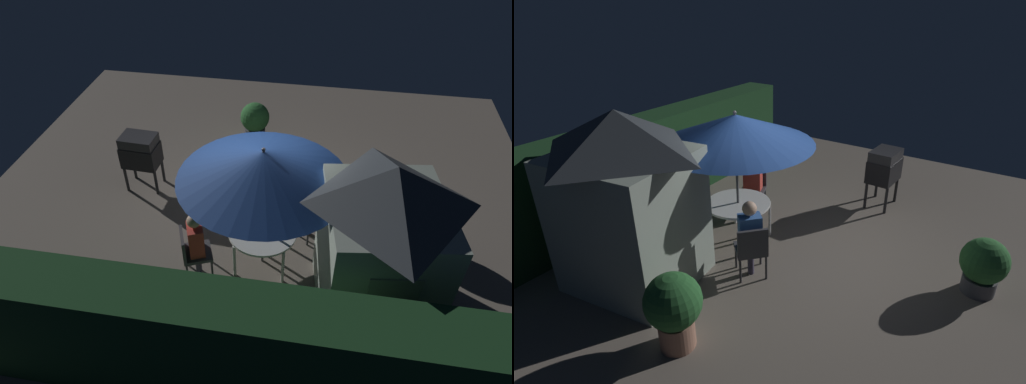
# 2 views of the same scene
# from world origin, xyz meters

# --- Properties ---
(ground_plane) EXTENTS (11.00, 11.00, 0.00)m
(ground_plane) POSITION_xyz_m (0.00, 0.00, 0.00)
(ground_plane) COLOR #6B6056
(hedge_backdrop) EXTENTS (7.49, 0.73, 1.84)m
(hedge_backdrop) POSITION_xyz_m (0.00, 3.50, 0.92)
(hedge_backdrop) COLOR #193D1E
(hedge_backdrop) RESTS_ON ground
(garden_shed) EXTENTS (1.90, 2.06, 2.64)m
(garden_shed) POSITION_xyz_m (-2.07, 1.79, 1.35)
(garden_shed) COLOR gray
(garden_shed) RESTS_ON ground
(patio_table) EXTENTS (1.12, 1.12, 0.72)m
(patio_table) POSITION_xyz_m (-0.32, 1.20, 0.66)
(patio_table) COLOR white
(patio_table) RESTS_ON ground
(patio_umbrella) EXTENTS (2.59, 2.59, 2.33)m
(patio_umbrella) POSITION_xyz_m (-0.32, 1.20, 2.03)
(patio_umbrella) COLOR #4C4C51
(patio_umbrella) RESTS_ON ground
(bbq_grill) EXTENTS (0.73, 0.54, 1.20)m
(bbq_grill) POSITION_xyz_m (2.35, -0.45, 0.85)
(bbq_grill) COLOR black
(bbq_grill) RESTS_ON ground
(chair_near_shed) EXTENTS (0.60, 0.60, 0.90)m
(chair_near_shed) POSITION_xyz_m (0.76, 1.64, 0.52)
(chair_near_shed) COLOR #38383D
(chair_near_shed) RESTS_ON ground
(chair_far_side) EXTENTS (0.65, 0.65, 0.90)m
(chair_far_side) POSITION_xyz_m (-1.10, 0.35, 0.52)
(chair_far_side) COLOR #38383D
(chair_far_side) RESTS_ON ground
(potted_plant_by_shed) EXTENTS (0.71, 0.71, 1.04)m
(potted_plant_by_shed) POSITION_xyz_m (-2.73, 0.31, 0.60)
(potted_plant_by_shed) COLOR #936651
(potted_plant_by_shed) RESTS_ON ground
(potted_plant_by_grill) EXTENTS (0.67, 0.67, 0.87)m
(potted_plant_by_grill) POSITION_xyz_m (0.46, -2.63, 0.47)
(potted_plant_by_grill) COLOR #4C4C51
(potted_plant_by_grill) RESTS_ON ground
(person_in_red) EXTENTS (0.35, 0.41, 1.26)m
(person_in_red) POSITION_xyz_m (0.68, 1.60, 0.78)
(person_in_red) COLOR #CC3D33
(person_in_red) RESTS_ON ground
(person_in_blue) EXTENTS (0.41, 0.41, 1.26)m
(person_in_blue) POSITION_xyz_m (-1.04, 0.42, 0.78)
(person_in_blue) COLOR #3866B2
(person_in_blue) RESTS_ON ground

